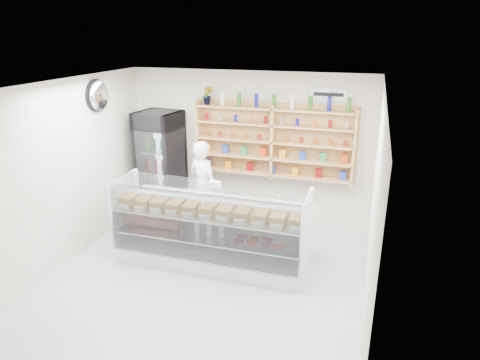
% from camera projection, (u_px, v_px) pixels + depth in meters
% --- Properties ---
extents(room, '(5.00, 5.00, 5.00)m').
position_uv_depth(room, '(196.00, 195.00, 5.65)').
color(room, '#AAAAAF').
rests_on(room, ground).
extents(display_counter, '(2.98, 0.89, 1.30)m').
position_uv_depth(display_counter, '(211.00, 242.00, 6.63)').
color(display_counter, white).
rests_on(display_counter, floor).
extents(shop_worker, '(0.71, 0.60, 1.67)m').
position_uv_depth(shop_worker, '(203.00, 186.00, 7.62)').
color(shop_worker, white).
rests_on(shop_worker, floor).
extents(drinks_cooler, '(0.81, 0.79, 2.06)m').
position_uv_depth(drinks_cooler, '(161.00, 165.00, 8.13)').
color(drinks_cooler, black).
rests_on(drinks_cooler, floor).
extents(wall_shelving, '(2.84, 0.28, 1.33)m').
position_uv_depth(wall_shelving, '(273.00, 142.00, 7.55)').
color(wall_shelving, tan).
rests_on(wall_shelving, back_wall).
extents(potted_plant, '(0.19, 0.15, 0.33)m').
position_uv_depth(potted_plant, '(208.00, 95.00, 7.64)').
color(potted_plant, '#1E6626').
rests_on(potted_plant, wall_shelving).
extents(security_mirror, '(0.15, 0.50, 0.50)m').
position_uv_depth(security_mirror, '(99.00, 96.00, 6.99)').
color(security_mirror, silver).
rests_on(security_mirror, left_wall).
extents(wall_sign, '(0.62, 0.03, 0.20)m').
position_uv_depth(wall_sign, '(329.00, 94.00, 7.13)').
color(wall_sign, white).
rests_on(wall_sign, back_wall).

